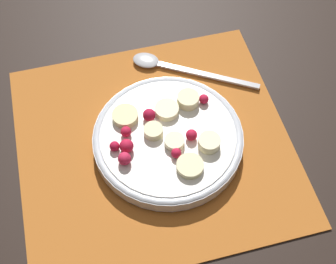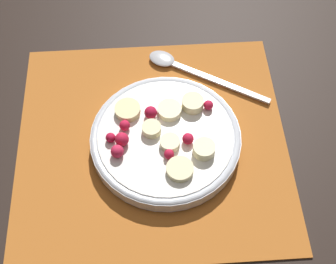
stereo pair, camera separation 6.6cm
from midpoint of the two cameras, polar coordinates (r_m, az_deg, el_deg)
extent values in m
plane|color=black|center=(0.69, -4.43, -1.69)|extent=(3.00, 3.00, 0.00)
cube|color=#B26023|center=(0.69, -4.45, -1.56)|extent=(0.39, 0.37, 0.01)
cylinder|color=silver|center=(0.67, -2.78, -1.15)|extent=(0.22, 0.22, 0.02)
torus|color=silver|center=(0.67, -2.81, -0.82)|extent=(0.22, 0.22, 0.01)
cylinder|color=white|center=(0.66, -2.82, -0.62)|extent=(0.19, 0.19, 0.00)
cylinder|color=beige|center=(0.63, -0.27, -4.41)|extent=(0.05, 0.05, 0.01)
cylinder|color=beige|center=(0.69, -0.26, 3.78)|extent=(0.05, 0.05, 0.01)
cylinder|color=beige|center=(0.66, -4.35, -0.27)|extent=(0.04, 0.04, 0.01)
cylinder|color=#F4EAB7|center=(0.68, -2.91, 2.52)|extent=(0.04, 0.04, 0.01)
cylinder|color=#F4EAB7|center=(0.65, 2.17, -1.52)|extent=(0.04, 0.04, 0.01)
cylinder|color=beige|center=(0.68, -8.00, 1.73)|extent=(0.04, 0.04, 0.01)
cylinder|color=#F4EAB7|center=(0.65, -2.09, -1.43)|extent=(0.03, 0.03, 0.01)
sphere|color=red|center=(0.66, -7.98, -0.18)|extent=(0.02, 0.02, 0.02)
sphere|color=#D12347|center=(0.64, -8.27, -3.47)|extent=(0.02, 0.02, 0.02)
sphere|color=red|center=(0.65, 0.02, -0.59)|extent=(0.02, 0.02, 0.02)
sphere|color=red|center=(0.65, -7.98, -1.93)|extent=(0.02, 0.02, 0.02)
sphere|color=#B21433|center=(0.65, -9.41, -1.94)|extent=(0.01, 0.01, 0.01)
sphere|color=#B21433|center=(0.67, -4.78, 1.94)|extent=(0.02, 0.02, 0.02)
sphere|color=red|center=(0.69, 1.67, 3.84)|extent=(0.01, 0.01, 0.01)
sphere|color=red|center=(0.64, -1.92, -2.81)|extent=(0.01, 0.01, 0.01)
cube|color=#B2B2B7|center=(0.75, 2.37, 6.76)|extent=(0.15, 0.09, 0.00)
ellipsoid|color=#B2B2B7|center=(0.77, -5.17, 8.54)|extent=(0.05, 0.05, 0.01)
camera|label=1|loc=(0.03, -92.87, -4.50)|focal=50.00mm
camera|label=2|loc=(0.03, 87.13, 4.50)|focal=50.00mm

